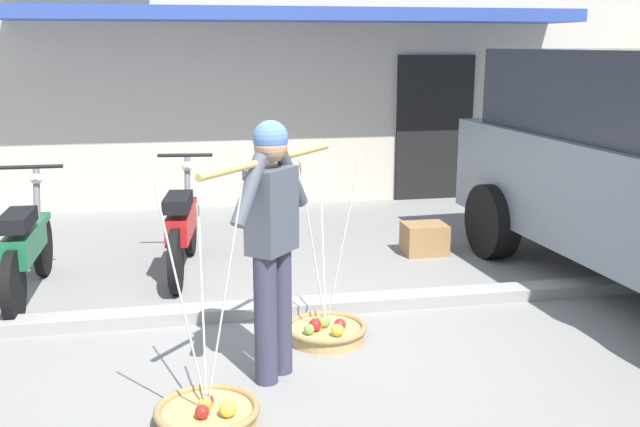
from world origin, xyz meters
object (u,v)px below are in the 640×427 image
Objects in this scene: motorcycle_nearest_shop at (27,247)px; wooden_crate at (424,239)px; fruit_basket_left_side at (326,330)px; motorcycle_second_in_row at (182,227)px; fruit_vendor at (272,234)px; fruit_basket_right_side at (208,413)px.

wooden_crate is at bearing 9.84° from motorcycle_nearest_shop.
fruit_basket_left_side is 2.53m from wooden_crate.
fruit_basket_left_side is at bearing -61.34° from motorcycle_second_in_row.
fruit_vendor is 1.15m from fruit_basket_left_side.
fruit_basket_left_side is 1.43m from fruit_basket_right_side.
fruit_basket_right_side is 2.89m from motorcycle_nearest_shop.
fruit_vendor reaches higher than fruit_basket_left_side.
motorcycle_nearest_shop reaches higher than wooden_crate.
motorcycle_nearest_shop is (-2.33, 1.40, 0.38)m from fruit_basket_left_side.
wooden_crate is at bearing 4.60° from motorcycle_second_in_row.
fruit_basket_left_side is (0.46, 0.54, -0.90)m from fruit_vendor.
fruit_vendor is 3.34m from wooden_crate.
motorcycle_nearest_shop is at bearing -160.73° from motorcycle_second_in_row.
fruit_basket_right_side is at bearing -129.89° from fruit_basket_left_side.
motorcycle_second_in_row is (-1.01, 1.86, 0.38)m from fruit_basket_left_side.
fruit_basket_right_side is 3.96m from wooden_crate.
motorcycle_nearest_shop is at bearing -170.16° from wooden_crate.
fruit_basket_right_side is 0.80× the size of motorcycle_second_in_row.
fruit_vendor is 3.85× the size of wooden_crate.
wooden_crate is (1.47, 2.06, 0.08)m from fruit_basket_left_side.
fruit_vendor is at bearing -130.10° from fruit_basket_left_side.
motorcycle_second_in_row is 2.51m from wooden_crate.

